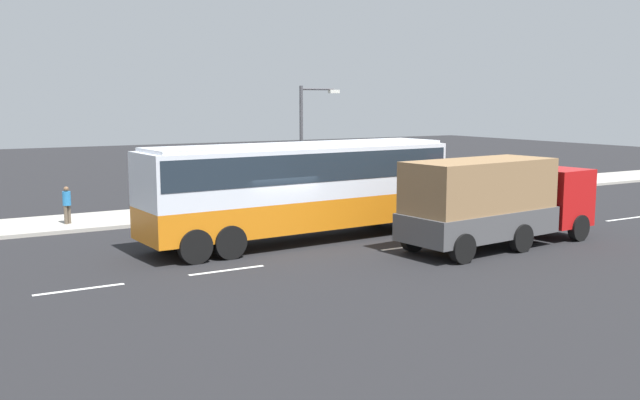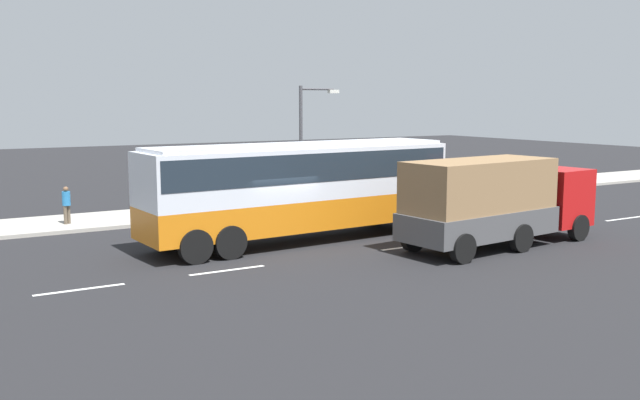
% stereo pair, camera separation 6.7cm
% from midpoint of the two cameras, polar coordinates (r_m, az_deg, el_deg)
% --- Properties ---
extents(ground_plane, '(120.00, 120.00, 0.00)m').
position_cam_midpoint_polar(ground_plane, '(24.53, -3.72, -3.83)').
color(ground_plane, black).
extents(sidewalk_curb, '(80.00, 4.00, 0.15)m').
position_cam_midpoint_polar(sidewalk_curb, '(31.92, -10.31, -1.04)').
color(sidewalk_curb, '#A8A399').
rests_on(sidewalk_curb, ground_plane).
extents(lane_centreline, '(36.28, 0.16, 0.01)m').
position_cam_midpoint_polar(lane_centreline, '(22.00, -3.43, -5.20)').
color(lane_centreline, white).
rests_on(lane_centreline, ground_plane).
extents(coach_bus, '(11.84, 3.32, 3.54)m').
position_cam_midpoint_polar(coach_bus, '(25.15, -1.51, 1.54)').
color(coach_bus, orange).
rests_on(coach_bus, ground_plane).
extents(cargo_truck, '(8.12, 3.20, 3.08)m').
position_cam_midpoint_polar(cargo_truck, '(25.04, 14.27, 0.04)').
color(cargo_truck, red).
rests_on(cargo_truck, ground_plane).
extents(car_blue_saloon, '(4.25, 2.10, 1.47)m').
position_cam_midpoint_polar(car_blue_saloon, '(32.69, 8.50, 0.47)').
color(car_blue_saloon, '#194799').
rests_on(car_blue_saloon, ground_plane).
extents(pedestrian_near_curb, '(0.32, 0.32, 1.51)m').
position_cam_midpoint_polar(pedestrian_near_curb, '(29.86, -19.82, -0.20)').
color(pedestrian_near_curb, brown).
rests_on(pedestrian_near_curb, sidewalk_curb).
extents(pedestrian_at_crossing, '(0.32, 0.32, 1.70)m').
position_cam_midpoint_polar(pedestrian_at_crossing, '(30.96, -14.24, 0.54)').
color(pedestrian_at_crossing, brown).
rests_on(pedestrian_at_crossing, sidewalk_curb).
extents(street_lamp, '(2.06, 0.24, 5.59)m').
position_cam_midpoint_polar(street_lamp, '(32.25, -1.05, 5.24)').
color(street_lamp, '#47474C').
rests_on(street_lamp, sidewalk_curb).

